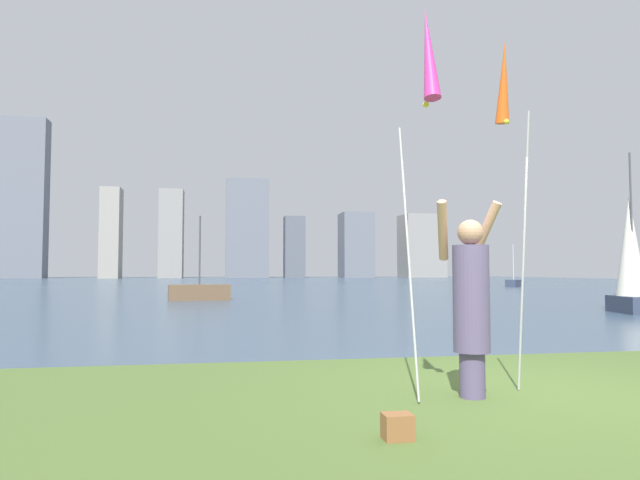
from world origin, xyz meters
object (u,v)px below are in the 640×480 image
sailboat_1 (514,283)px  sailboat_0 (631,261)px  person (471,299)px  kite_flag_left (427,67)px  kite_flag_right (505,93)px  bag (398,427)px  sailboat_4 (199,292)px

sailboat_1 → sailboat_0: bearing=-112.1°
person → kite_flag_left: size_ratio=0.54×
person → sailboat_1: bearing=58.7°
kite_flag_right → sailboat_0: size_ratio=0.79×
person → kite_flag_right: (0.64, 0.41, 2.33)m
sailboat_0 → sailboat_1: size_ratio=1.45×
person → sailboat_1: size_ratio=0.59×
kite_flag_left → sailboat_1: kite_flag_left is taller
person → kite_flag_right: 2.45m
bag → sailboat_0: bearing=45.2°
sailboat_0 → sailboat_1: sailboat_0 is taller
kite_flag_left → sailboat_4: kite_flag_left is taller
kite_flag_right → kite_flag_left: bearing=-144.4°
person → bag: size_ratio=8.97×
kite_flag_left → person: bearing=38.5°
sailboat_0 → sailboat_4: bearing=143.6°
person → sailboat_4: size_ratio=0.55×
bag → person: bearing=46.3°
bag → sailboat_0: 15.95m
kite_flag_right → sailboat_1: size_ratio=1.15×
kite_flag_left → kite_flag_right: 1.59m
person → sailboat_1: (20.75, 36.60, -0.69)m
sailboat_0 → sailboat_1: (10.78, 26.58, -1.29)m
kite_flag_left → sailboat_1: 42.94m
kite_flag_left → sailboat_0: size_ratio=0.77×
person → kite_flag_right: size_ratio=0.52×
kite_flag_right → sailboat_0: 13.51m
person → sailboat_0: size_ratio=0.41×
sailboat_1 → bag: bearing=-120.1°
bag → sailboat_1: sailboat_1 is taller
person → sailboat_1: sailboat_1 is taller
person → sailboat_4: 20.22m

